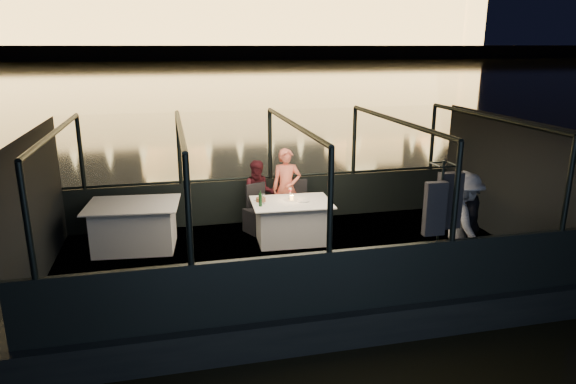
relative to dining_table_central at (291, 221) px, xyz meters
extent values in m
plane|color=black|center=(-0.14, 79.28, -0.89)|extent=(500.00, 500.00, 0.00)
cube|color=black|center=(-0.14, -0.72, -0.89)|extent=(8.60, 4.40, 1.00)
cube|color=black|center=(-0.14, -0.72, -0.41)|extent=(8.00, 4.00, 0.04)
cube|color=black|center=(-0.14, 1.28, 0.06)|extent=(8.00, 0.08, 0.90)
cube|color=black|center=(-0.14, -2.72, 0.06)|extent=(8.00, 0.08, 0.90)
cube|color=#423D33|center=(-0.14, 209.28, 0.11)|extent=(400.00, 140.00, 6.00)
cube|color=white|center=(0.00, 0.00, 0.00)|extent=(1.50, 1.12, 0.77)
cube|color=silver|center=(-2.81, 0.27, 0.00)|extent=(1.70, 1.31, 0.84)
cube|color=black|center=(-0.53, 0.62, 0.06)|extent=(0.57, 0.57, 0.92)
cube|color=black|center=(0.30, 0.64, 0.06)|extent=(0.49, 0.49, 0.94)
imported|color=#E26C52|center=(0.09, 0.81, 0.36)|extent=(0.62, 0.45, 1.59)
imported|color=#3A1016|center=(-0.45, 0.91, 0.36)|extent=(0.72, 0.60, 1.36)
imported|color=white|center=(2.30, -1.94, 0.47)|extent=(0.70, 1.13, 1.67)
imported|color=black|center=(2.46, -1.84, 0.47)|extent=(0.78, 0.99, 1.57)
cylinder|color=#163D1C|center=(-0.60, -0.13, 0.53)|extent=(0.08, 0.08, 0.29)
cylinder|color=brown|center=(-0.55, 0.14, 0.42)|extent=(0.19, 0.19, 0.07)
cylinder|color=#FFA73F|center=(0.03, 0.11, 0.42)|extent=(0.06, 0.06, 0.09)
cylinder|color=silver|center=(0.22, -0.02, 0.39)|extent=(0.28, 0.28, 0.01)
cylinder|color=white|center=(-0.55, 0.26, 0.39)|extent=(0.30, 0.30, 0.01)
camera|label=1|loc=(-2.11, -8.74, 3.14)|focal=32.00mm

